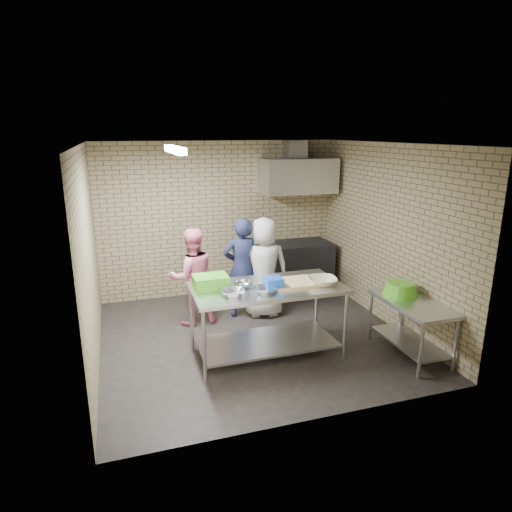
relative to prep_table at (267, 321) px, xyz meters
The scene contains 26 objects.
floor 0.72m from the prep_table, 91.08° to the left, with size 4.20×4.20×0.00m, color black.
ceiling 2.28m from the prep_table, 91.08° to the left, with size 4.20×4.20×0.00m, color black.
back_wall 2.68m from the prep_table, 90.23° to the left, with size 4.20×0.06×2.70m, color #96845E.
front_wall 1.70m from the prep_table, 90.40° to the right, with size 4.20×0.06×2.70m, color #96845E.
left_wall 2.34m from the prep_table, 165.73° to the left, with size 0.06×4.00×2.70m, color #96845E.
right_wall 2.33m from the prep_table, 14.40° to the left, with size 0.06×4.00×2.70m, color #96845E.
prep_table is the anchor object (origin of this frame).
side_counter 1.88m from the prep_table, 17.47° to the right, with size 0.60×1.20×0.75m, color silver.
stove 2.56m from the prep_table, 58.50° to the left, with size 1.20×0.70×0.90m, color black.
range_hood 3.07m from the prep_table, 59.08° to the left, with size 1.30×0.60×0.60m, color silver.
hood_duct 3.43m from the prep_table, 60.69° to the left, with size 0.35×0.30×0.30m, color #A5A8AD.
wall_shelf 3.26m from the prep_table, 55.95° to the left, with size 0.80×0.20×0.04m, color #3F2B19.
fluorescent_fixture 2.44m from the prep_table, 152.02° to the left, with size 0.10×1.25×0.08m, color white.
green_crate 0.91m from the prep_table, behind, with size 0.43×0.32×0.17m, color green.
blue_tub 0.56m from the prep_table, 63.43° to the right, with size 0.21×0.21×0.14m, color blue.
cutting_board 0.61m from the prep_table, ahead, with size 0.59×0.45×0.03m, color #D7BA7C.
mixing_bowl_a 0.75m from the prep_table, 158.20° to the right, with size 0.30×0.30×0.07m, color silver.
mixing_bowl_b 0.60m from the prep_table, behind, with size 0.23×0.23×0.07m, color #B2B4B9.
mixing_bowl_c 0.57m from the prep_table, 114.44° to the right, with size 0.28×0.28×0.07m, color #B8BAC0.
ceramic_bowl 0.89m from the prep_table, 12.09° to the right, with size 0.37×0.37×0.09m, color beige.
green_basin 1.83m from the prep_table, 10.04° to the right, with size 0.46×0.46×0.17m, color #59C626, non-canonical shape.
bottle_red 3.20m from the prep_table, 60.20° to the left, with size 0.07×0.07×0.18m, color #B22619.
bottle_green 3.38m from the prep_table, 53.59° to the left, with size 0.06×0.06×0.15m, color green.
man_navy 1.38m from the prep_table, 87.83° to the left, with size 0.58×0.38×1.59m, color #161737.
woman_pink 1.52m from the prep_table, 119.56° to the left, with size 0.72×0.56×1.49m, color pink.
woman_white 1.37m from the prep_table, 72.89° to the left, with size 0.78×0.51×1.59m, color silver.
Camera 1 is at (-1.75, -5.60, 2.87)m, focal length 31.37 mm.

